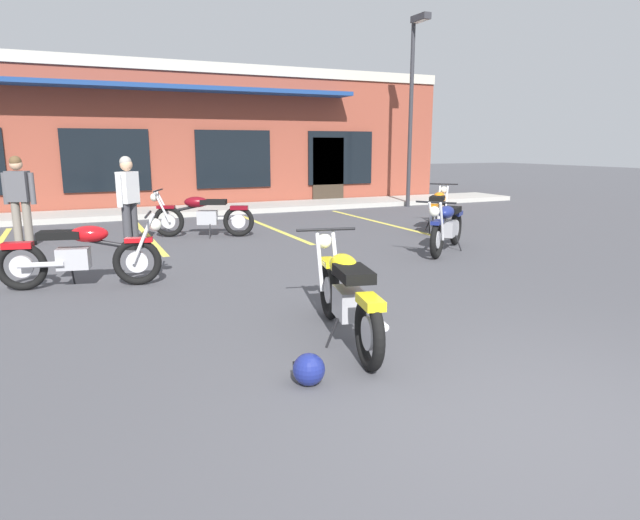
{
  "coord_description": "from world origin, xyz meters",
  "views": [
    {
      "loc": [
        -2.77,
        -2.38,
        1.87
      ],
      "look_at": [
        -0.17,
        3.35,
        0.55
      ],
      "focal_mm": 30.9,
      "sensor_mm": 36.0,
      "label": 1
    }
  ],
  "objects": [
    {
      "name": "sidewalk_kerb",
      "position": [
        0.0,
        13.07,
        0.07
      ],
      "size": [
        22.0,
        1.8,
        0.14
      ],
      "primitive_type": "cube",
      "color": "#A8A59E",
      "rests_on": "ground_plane"
    },
    {
      "name": "parking_lot_lamp_post",
      "position": [
        6.71,
        11.87,
        3.5
      ],
      "size": [
        0.24,
        0.76,
        5.49
      ],
      "color": "#2D2D33",
      "rests_on": "ground_plane"
    },
    {
      "name": "person_in_shorts_foreground",
      "position": [
        -1.82,
        8.1,
        0.95
      ],
      "size": [
        0.47,
        0.51,
        1.68
      ],
      "color": "black",
      "rests_on": "ground_plane"
    },
    {
      "name": "motorcycle_foreground_classic",
      "position": [
        -0.43,
        2.17,
        0.46
      ],
      "size": [
        0.79,
        2.09,
        0.98
      ],
      "color": "black",
      "rests_on": "ground_plane"
    },
    {
      "name": "motorcycle_blue_standard",
      "position": [
        -0.33,
        8.9,
        0.46
      ],
      "size": [
        1.99,
        1.11,
        0.98
      ],
      "color": "black",
      "rests_on": "ground_plane"
    },
    {
      "name": "brick_storefront_building",
      "position": [
        0.0,
        16.66,
        2.1
      ],
      "size": [
        17.89,
        6.26,
        4.2
      ],
      "color": "brown",
      "rests_on": "ground_plane"
    },
    {
      "name": "person_in_black_shirt",
      "position": [
        -3.63,
        9.2,
        0.95
      ],
      "size": [
        0.59,
        0.39,
        1.68
      ],
      "color": "black",
      "rests_on": "ground_plane"
    },
    {
      "name": "helmet_on_pavement",
      "position": [
        -1.17,
        1.37,
        0.13
      ],
      "size": [
        0.26,
        0.26,
        0.26
      ],
      "color": "navy",
      "rests_on": "ground_plane"
    },
    {
      "name": "painted_stall_lines",
      "position": [
        0.0,
        9.47,
        0.0
      ],
      "size": [
        8.34,
        4.8,
        0.01
      ],
      "color": "#DBCC4C",
      "rests_on": "ground_plane"
    },
    {
      "name": "motorcycle_red_sportbike",
      "position": [
        4.71,
        7.72,
        0.46
      ],
      "size": [
        1.63,
        1.68,
        0.98
      ],
      "color": "black",
      "rests_on": "ground_plane"
    },
    {
      "name": "motorcycle_black_cruiser",
      "position": [
        3.27,
        5.49,
        0.46
      ],
      "size": [
        1.75,
        1.54,
        0.98
      ],
      "color": "black",
      "rests_on": "ground_plane"
    },
    {
      "name": "ground_plane",
      "position": [
        0.0,
        4.19,
        0.0
      ],
      "size": [
        80.0,
        80.0,
        0.0
      ],
      "primitive_type": "plane",
      "color": "#47474C"
    },
    {
      "name": "motorcycle_silver_naked",
      "position": [
        -2.7,
        5.41,
        0.46
      ],
      "size": [
        2.08,
        0.81,
        0.98
      ],
      "color": "black",
      "rests_on": "ground_plane"
    }
  ]
}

